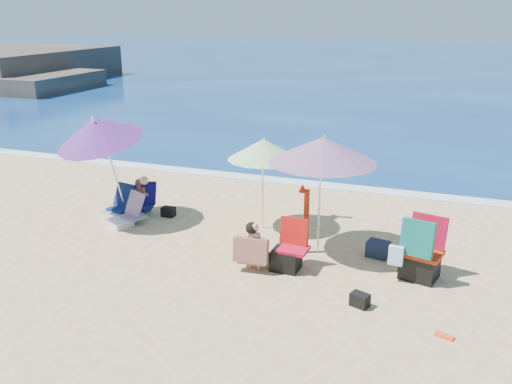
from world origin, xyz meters
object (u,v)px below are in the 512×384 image
(person_center, at_px, (253,247))
(chair_rainbow, at_px, (126,217))
(camp_chair_left, at_px, (288,255))
(umbrella_striped, at_px, (263,149))
(umbrella_blue, at_px, (98,130))
(camp_chair_right, at_px, (420,256))
(person_left, at_px, (141,196))
(furled_umbrella, at_px, (305,215))
(chair_navy, at_px, (118,208))
(umbrella_turquoise, at_px, (323,150))

(person_center, bearing_deg, chair_rainbow, 161.51)
(camp_chair_left, xyz_separation_m, person_center, (-0.54, -0.25, 0.16))
(umbrella_striped, height_order, umbrella_blue, umbrella_blue)
(umbrella_striped, distance_m, chair_rainbow, 3.17)
(camp_chair_right, height_order, person_left, camp_chair_right)
(person_left, bearing_deg, chair_rainbow, -85.79)
(camp_chair_left, bearing_deg, furled_umbrella, 81.72)
(chair_navy, relative_size, camp_chair_right, 0.67)
(umbrella_turquoise, xyz_separation_m, umbrella_striped, (-1.34, 0.75, -0.28))
(chair_navy, relative_size, chair_rainbow, 0.89)
(umbrella_striped, distance_m, camp_chair_left, 2.34)
(chair_rainbow, bearing_deg, camp_chair_left, -12.33)
(umbrella_blue, height_order, person_left, umbrella_blue)
(furled_umbrella, bearing_deg, umbrella_striped, 141.10)
(furled_umbrella, height_order, person_center, furled_umbrella)
(chair_rainbow, distance_m, camp_chair_left, 3.78)
(chair_navy, xyz_separation_m, person_left, (0.38, 0.35, 0.21))
(umbrella_blue, height_order, camp_chair_left, umbrella_blue)
(umbrella_turquoise, relative_size, person_center, 2.66)
(chair_navy, bearing_deg, chair_rainbow, -39.81)
(camp_chair_left, bearing_deg, umbrella_blue, 169.24)
(camp_chair_left, height_order, person_center, person_center)
(umbrella_turquoise, xyz_separation_m, person_left, (-4.09, 0.67, -1.52))
(umbrella_turquoise, distance_m, umbrella_striped, 1.56)
(chair_navy, bearing_deg, camp_chair_left, -15.81)
(furled_umbrella, bearing_deg, chair_rainbow, 178.66)
(umbrella_striped, bearing_deg, camp_chair_right, -21.41)
(umbrella_striped, distance_m, chair_navy, 3.48)
(person_left, bearing_deg, camp_chair_right, -10.96)
(umbrella_turquoise, height_order, person_left, umbrella_turquoise)
(person_center, xyz_separation_m, person_left, (-3.21, 1.77, -0.03))
(chair_rainbow, bearing_deg, person_left, 94.21)
(umbrella_blue, bearing_deg, chair_navy, 82.07)
(umbrella_turquoise, height_order, camp_chair_left, umbrella_turquoise)
(umbrella_striped, bearing_deg, person_left, -178.23)
(umbrella_turquoise, distance_m, person_center, 2.05)
(umbrella_blue, xyz_separation_m, person_left, (0.43, 0.73, -1.56))
(chair_navy, relative_size, camp_chair_left, 0.85)
(chair_rainbow, bearing_deg, furled_umbrella, -1.34)
(camp_chair_right, xyz_separation_m, person_left, (-5.86, 1.13, -0.00))
(umbrella_turquoise, distance_m, chair_navy, 4.80)
(furled_umbrella, bearing_deg, camp_chair_right, -9.38)
(umbrella_turquoise, bearing_deg, chair_rainbow, -179.37)
(umbrella_blue, xyz_separation_m, camp_chair_right, (6.29, -0.41, -1.55))
(chair_rainbow, xyz_separation_m, camp_chair_right, (5.81, -0.42, 0.22))
(umbrella_blue, height_order, camp_chair_right, umbrella_blue)
(person_center, distance_m, person_left, 3.66)
(camp_chair_left, bearing_deg, camp_chair_right, 10.34)
(camp_chair_left, distance_m, person_center, 0.61)
(camp_chair_right, bearing_deg, umbrella_blue, 176.29)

